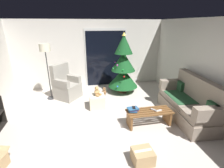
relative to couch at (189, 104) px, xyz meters
The scene contains 18 objects.
ground_plane 2.35m from the couch, behind, with size 7.00×7.00×0.00m, color #BCB2A8.
wall_back 3.88m from the couch, 127.79° to the left, with size 5.72×0.12×2.50m, color silver.
wall_right 1.01m from the couch, ahead, with size 0.12×6.00×2.50m, color silver.
patio_door_frame 3.45m from the couch, 120.40° to the left, with size 1.60×0.02×2.20m, color silver.
patio_door_glass 3.43m from the couch, 120.56° to the left, with size 1.50×0.02×2.10m, color black.
couch is the anchor object (origin of this frame).
coffee_table 1.17m from the couch, behind, with size 1.10×0.40×0.38m.
remote_silver 1.05m from the couch, behind, with size 0.04×0.16×0.02m, color #ADADB2.
remote_white 0.95m from the couch, 169.13° to the right, with size 0.04×0.16×0.02m, color silver.
book_stack 1.55m from the couch, behind, with size 0.27×0.21×0.09m.
cell_phone 1.53m from the couch, behind, with size 0.07×0.14×0.01m, color black.
christmas_tree 2.44m from the couch, 121.32° to the left, with size 1.06×1.06×2.10m.
armchair 3.74m from the couch, 149.33° to the left, with size 0.96×0.96×1.13m.
floor_lamp 4.34m from the couch, 152.58° to the left, with size 0.32×0.32×1.78m.
ottoman 2.51m from the couch, 156.29° to the left, with size 0.44×0.44×0.39m, color beige.
teddy_bear_honey 2.50m from the couch, 156.38° to the left, with size 0.21×0.21×0.29m.
teddy_bear_chestnut_by_tree 2.71m from the couch, 136.60° to the left, with size 0.21×0.21×0.29m.
cardboard_box_taped_mid_floor 2.12m from the couch, 144.96° to the right, with size 0.37×0.34×0.26m.
Camera 1 is at (-0.38, -3.27, 2.35)m, focal length 26.24 mm.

